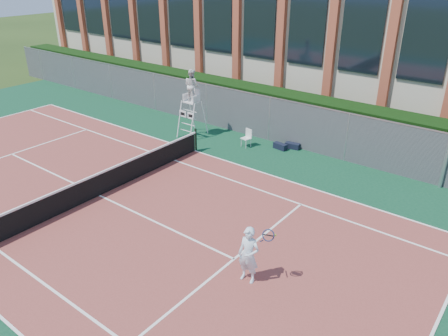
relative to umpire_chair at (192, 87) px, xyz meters
The scene contains 12 objects.
ground 7.62m from the umpire_chair, 78.33° to the right, with size 120.00×120.00×0.00m, color #233814.
apron 6.70m from the umpire_chair, 76.47° to the right, with size 36.00×20.00×0.01m, color #0C3622.
tennis_court 7.61m from the umpire_chair, 78.33° to the right, with size 23.77×10.97×0.02m, color brown.
tennis_net 7.46m from the umpire_chair, 78.33° to the right, with size 0.10×11.30×1.10m.
fence 2.68m from the umpire_chair, 50.32° to the left, with size 40.00×0.06×2.20m, color #595E60, non-canonical shape.
hedge 3.58m from the umpire_chair, 63.78° to the left, with size 40.00×1.40×2.20m, color black.
building 11.12m from the umpire_chair, 82.40° to the left, with size 45.00×10.60×8.22m.
umpire_chair is the anchor object (origin of this frame).
plastic_chair 3.68m from the umpire_chair, ahead, with size 0.46×0.46×0.86m.
sports_bag_near 5.21m from the umpire_chair, 13.99° to the left, with size 0.67×0.27×0.29m, color black.
sports_bag_far 5.68m from the umpire_chair, 17.48° to the left, with size 0.68×0.30×0.27m, color black.
tennis_player 11.66m from the umpire_chair, 40.89° to the right, with size 0.97×0.67×1.71m.
Camera 1 is at (12.67, -8.58, 8.11)m, focal length 35.00 mm.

